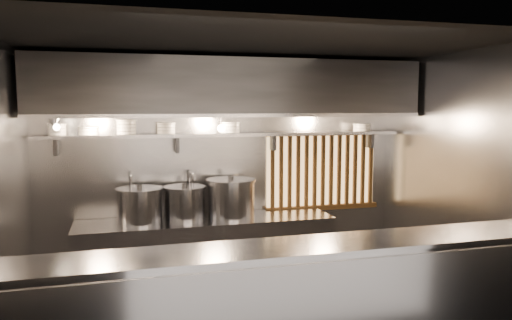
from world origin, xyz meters
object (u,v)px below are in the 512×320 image
pendant_bulb (221,128)px  stock_pot_left (185,203)px  stock_pot_mid (140,206)px  heat_lamp (54,121)px  stock_pot_right (231,198)px

pendant_bulb → stock_pot_left: bearing=-177.3°
pendant_bulb → stock_pot_left: pendant_bulb is taller
stock_pot_mid → heat_lamp: bearing=-162.1°
heat_lamp → stock_pot_left: size_ratio=0.54×
heat_lamp → stock_pot_mid: size_ratio=0.53×
pendant_bulb → stock_pot_left: size_ratio=0.29×
pendant_bulb → stock_pot_right: pendant_bulb is taller
heat_lamp → stock_pot_mid: (0.84, 0.27, -0.96)m
heat_lamp → pendant_bulb: size_ratio=1.87×
heat_lamp → stock_pot_right: (1.90, 0.31, -0.94)m
heat_lamp → stock_pot_mid: bearing=17.9°
heat_lamp → stock_pot_right: 2.14m
heat_lamp → pendant_bulb: (1.80, 0.35, -0.11)m
pendant_bulb → stock_pot_mid: (-0.96, -0.08, -0.86)m
stock_pot_left → stock_pot_mid: size_ratio=0.98×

